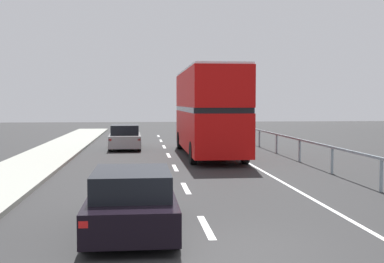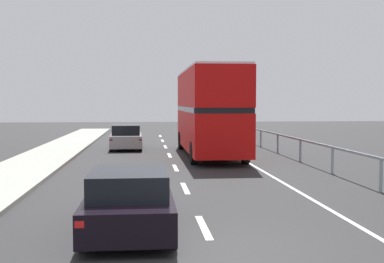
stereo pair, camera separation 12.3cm
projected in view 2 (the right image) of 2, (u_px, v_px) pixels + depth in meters
name	position (u px, v px, depth m)	size (l,w,h in m)	color
ground_plane	(214.00, 252.00, 9.03)	(75.40, 120.00, 0.10)	#252526
lane_paint_markings	(236.00, 175.00, 18.13)	(3.50, 46.00, 0.01)	silver
bridge_side_railing	(333.00, 151.00, 18.48)	(0.10, 42.00, 1.05)	#84939C
double_decker_bus_red	(209.00, 110.00, 24.83)	(2.60, 10.11, 4.35)	#BF0B0A
hatchback_car_near	(129.00, 201.00, 10.24)	(1.82, 4.01, 1.30)	black
sedan_car_ahead	(126.00, 137.00, 28.52)	(1.89, 4.34, 1.41)	gray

